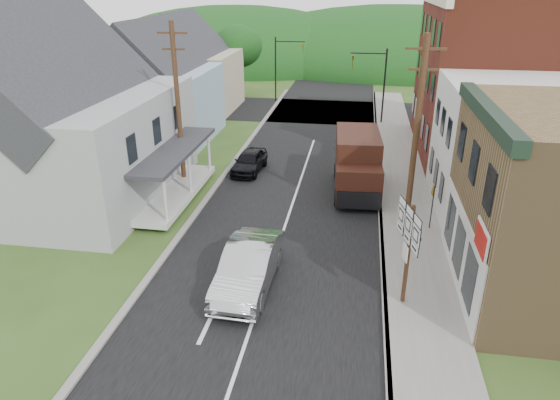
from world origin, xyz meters
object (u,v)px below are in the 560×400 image
at_px(delivery_van, 357,164).
at_px(dark_sedan, 249,161).
at_px(silver_sedan, 249,267).
at_px(route_sign_cluster, 408,241).
at_px(warning_sign, 433,200).

bearing_deg(delivery_van, dark_sedan, 157.97).
relative_size(dark_sedan, delivery_van, 0.66).
bearing_deg(silver_sedan, route_sign_cluster, -0.88).
distance_m(delivery_van, warning_sign, 5.51).
relative_size(delivery_van, route_sign_cluster, 1.54).
bearing_deg(delivery_van, route_sign_cluster, -83.38).
height_order(dark_sedan, warning_sign, warning_sign).
distance_m(silver_sedan, dark_sedan, 12.65).
xyz_separation_m(dark_sedan, delivery_van, (6.55, -2.18, 0.97)).
height_order(silver_sedan, route_sign_cluster, route_sign_cluster).
bearing_deg(route_sign_cluster, delivery_van, 85.90).
bearing_deg(delivery_van, silver_sedan, -114.33).
relative_size(silver_sedan, delivery_van, 0.88).
distance_m(dark_sedan, delivery_van, 6.97).
bearing_deg(route_sign_cluster, dark_sedan, 109.43).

